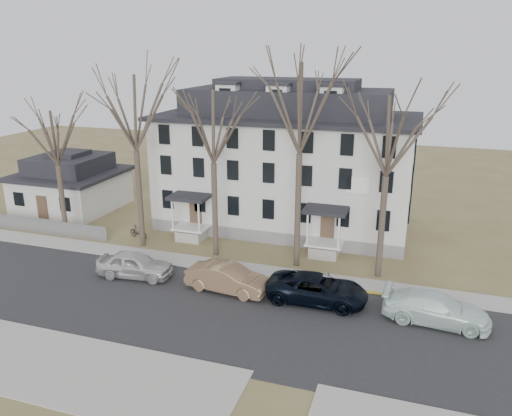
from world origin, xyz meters
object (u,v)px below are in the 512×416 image
(car_silver, at_px, (135,265))
(car_navy, at_px, (317,289))
(small_house, at_px, (72,185))
(tree_mid_right, at_px, (390,130))
(bicycle_right, at_px, (138,232))
(car_white, at_px, (436,309))
(tree_mid_left, at_px, (213,122))
(car_tan, at_px, (227,279))
(boarding_house, at_px, (286,162))
(tree_center, at_px, (301,102))
(tree_far_left, at_px, (133,108))
(tree_bungalow, at_px, (54,134))
(bicycle_left, at_px, (193,234))

(car_silver, distance_m, car_navy, 11.96)
(small_house, distance_m, car_silver, 17.61)
(tree_mid_right, height_order, bicycle_right, tree_mid_right)
(tree_mid_right, height_order, car_white, tree_mid_right)
(car_white, height_order, bicycle_right, car_white)
(tree_mid_left, xyz_separation_m, car_tan, (2.89, -5.11, -8.75))
(boarding_house, bearing_deg, tree_center, -69.80)
(tree_far_left, distance_m, bicycle_right, 9.94)
(bicycle_right, bearing_deg, car_silver, -137.72)
(boarding_house, distance_m, car_white, 18.39)
(tree_bungalow, xyz_separation_m, car_silver, (9.44, -5.10, -7.28))
(boarding_house, xyz_separation_m, bicycle_right, (-10.04, -7.06, -4.86))
(car_silver, height_order, bicycle_right, car_silver)
(car_silver, relative_size, bicycle_left, 3.12)
(tree_far_left, distance_m, tree_bungalow, 7.34)
(tree_far_left, xyz_separation_m, tree_mid_right, (17.50, 0.00, -0.74))
(small_house, relative_size, car_navy, 1.48)
(tree_mid_left, xyz_separation_m, tree_bungalow, (-13.00, 0.00, -1.48))
(car_tan, height_order, car_navy, car_tan)
(car_tan, height_order, bicycle_left, car_tan)
(car_silver, xyz_separation_m, car_tan, (6.45, -0.01, 0.01))
(car_navy, xyz_separation_m, bicycle_right, (-15.43, 5.85, -0.29))
(tree_center, bearing_deg, tree_mid_left, 180.00)
(tree_mid_right, height_order, car_silver, tree_mid_right)
(tree_mid_right, bearing_deg, bicycle_left, 170.54)
(car_navy, bearing_deg, car_silver, 91.21)
(small_house, bearing_deg, car_white, -19.36)
(small_house, height_order, tree_mid_left, tree_mid_left)
(car_silver, bearing_deg, tree_far_left, 19.64)
(car_navy, bearing_deg, small_house, 66.19)
(boarding_house, xyz_separation_m, car_navy, (5.39, -12.90, -4.56))
(tree_bungalow, height_order, car_silver, tree_bungalow)
(car_tan, distance_m, car_navy, 5.51)
(car_tan, xyz_separation_m, car_navy, (5.50, 0.37, -0.03))
(car_tan, bearing_deg, bicycle_right, 63.76)
(car_navy, xyz_separation_m, car_white, (6.59, -0.29, 0.00))
(boarding_house, bearing_deg, car_silver, -116.34)
(tree_far_left, distance_m, bicycle_left, 10.67)
(car_navy, bearing_deg, tree_mid_left, 60.00)
(car_navy, bearing_deg, tree_center, 26.22)
(tree_mid_left, height_order, car_tan, tree_mid_left)
(tree_mid_left, distance_m, car_silver, 10.75)
(bicycle_left, bearing_deg, tree_center, -95.35)
(tree_bungalow, height_order, bicycle_right, tree_bungalow)
(tree_far_left, relative_size, car_navy, 2.33)
(tree_bungalow, bearing_deg, tree_mid_left, 0.00)
(car_tan, bearing_deg, car_silver, 95.69)
(boarding_house, bearing_deg, car_navy, -67.33)
(bicycle_left, xyz_separation_m, bicycle_right, (-4.13, -1.30, 0.11))
(car_navy, bearing_deg, bicycle_right, 68.76)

